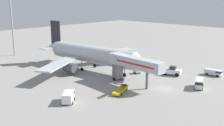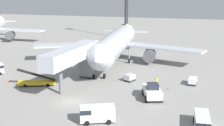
{
  "view_description": "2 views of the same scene",
  "coord_description": "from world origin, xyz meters",
  "px_view_note": "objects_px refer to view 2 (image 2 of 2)",
  "views": [
    {
      "loc": [
        -56.09,
        -35.67,
        22.58
      ],
      "look_at": [
        -0.47,
        17.81,
        3.82
      ],
      "focal_mm": 43.44,
      "sensor_mm": 36.0,
      "label": 1
    },
    {
      "loc": [
        19.93,
        -43.15,
        17.67
      ],
      "look_at": [
        2.33,
        15.62,
        3.0
      ],
      "focal_mm": 49.96,
      "sensor_mm": 36.0,
      "label": 2
    }
  ],
  "objects_px": {
    "jet_bridge": "(74,56)",
    "safety_cone_bravo": "(168,88)",
    "belt_loader_truck": "(37,82)",
    "service_van_far_right": "(96,113)",
    "safety_cone_alpha": "(9,80)",
    "pushback_tug": "(152,91)",
    "ground_crew_worker_foreground": "(157,81)",
    "airplane_at_gate": "(116,43)",
    "baggage_cart_outer_right": "(130,77)",
    "service_van_rear_right": "(202,121)",
    "baggage_cart_mid_left": "(193,81)"
  },
  "relations": [
    {
      "from": "jet_bridge",
      "to": "safety_cone_bravo",
      "type": "height_order",
      "value": "jet_bridge"
    },
    {
      "from": "safety_cone_alpha",
      "to": "baggage_cart_outer_right",
      "type": "bearing_deg",
      "value": 17.96
    },
    {
      "from": "belt_loader_truck",
      "to": "ground_crew_worker_foreground",
      "type": "xyz_separation_m",
      "value": [
        21.52,
        5.96,
        0.22
      ]
    },
    {
      "from": "pushback_tug",
      "to": "ground_crew_worker_foreground",
      "type": "relative_size",
      "value": 3.19
    },
    {
      "from": "ground_crew_worker_foreground",
      "to": "baggage_cart_mid_left",
      "type": "bearing_deg",
      "value": 25.68
    },
    {
      "from": "safety_cone_alpha",
      "to": "airplane_at_gate",
      "type": "bearing_deg",
      "value": 53.54
    },
    {
      "from": "service_van_rear_right",
      "to": "baggage_cart_mid_left",
      "type": "distance_m",
      "value": 19.31
    },
    {
      "from": "baggage_cart_mid_left",
      "to": "safety_cone_bravo",
      "type": "relative_size",
      "value": 5.6
    },
    {
      "from": "service_van_far_right",
      "to": "service_van_rear_right",
      "type": "xyz_separation_m",
      "value": [
        13.76,
        2.2,
        -0.28
      ]
    },
    {
      "from": "belt_loader_truck",
      "to": "safety_cone_bravo",
      "type": "distance_m",
      "value": 24.23
    },
    {
      "from": "ground_crew_worker_foreground",
      "to": "safety_cone_bravo",
      "type": "relative_size",
      "value": 3.9
    },
    {
      "from": "airplane_at_gate",
      "to": "jet_bridge",
      "type": "xyz_separation_m",
      "value": [
        -2.45,
        -19.54,
        0.69
      ]
    },
    {
      "from": "baggage_cart_mid_left",
      "to": "service_van_far_right",
      "type": "bearing_deg",
      "value": -118.75
    },
    {
      "from": "airplane_at_gate",
      "to": "baggage_cart_mid_left",
      "type": "relative_size",
      "value": 15.69
    },
    {
      "from": "service_van_far_right",
      "to": "baggage_cart_outer_right",
      "type": "height_order",
      "value": "service_van_far_right"
    },
    {
      "from": "service_van_far_right",
      "to": "ground_crew_worker_foreground",
      "type": "bearing_deg",
      "value": 73.66
    },
    {
      "from": "service_van_far_right",
      "to": "service_van_rear_right",
      "type": "bearing_deg",
      "value": 9.09
    },
    {
      "from": "service_van_far_right",
      "to": "baggage_cart_outer_right",
      "type": "bearing_deg",
      "value": 90.48
    },
    {
      "from": "airplane_at_gate",
      "to": "safety_cone_bravo",
      "type": "distance_m",
      "value": 22.75
    },
    {
      "from": "belt_loader_truck",
      "to": "baggage_cart_mid_left",
      "type": "distance_m",
      "value": 29.31
    },
    {
      "from": "baggage_cart_outer_right",
      "to": "service_van_far_right",
      "type": "bearing_deg",
      "value": -89.52
    },
    {
      "from": "jet_bridge",
      "to": "safety_cone_bravo",
      "type": "relative_size",
      "value": 36.46
    },
    {
      "from": "service_van_far_right",
      "to": "baggage_cart_outer_right",
      "type": "distance_m",
      "value": 20.08
    },
    {
      "from": "jet_bridge",
      "to": "belt_loader_truck",
      "type": "height_order",
      "value": "jet_bridge"
    },
    {
      "from": "belt_loader_truck",
      "to": "safety_cone_alpha",
      "type": "distance_m",
      "value": 6.44
    },
    {
      "from": "baggage_cart_outer_right",
      "to": "pushback_tug",
      "type": "bearing_deg",
      "value": -55.6
    },
    {
      "from": "airplane_at_gate",
      "to": "jet_bridge",
      "type": "bearing_deg",
      "value": -97.15
    },
    {
      "from": "baggage_cart_outer_right",
      "to": "ground_crew_worker_foreground",
      "type": "xyz_separation_m",
      "value": [
        5.54,
        -1.73,
        0.2
      ]
    },
    {
      "from": "jet_bridge",
      "to": "pushback_tug",
      "type": "bearing_deg",
      "value": -11.34
    },
    {
      "from": "pushback_tug",
      "to": "ground_crew_worker_foreground",
      "type": "height_order",
      "value": "pushback_tug"
    },
    {
      "from": "service_van_far_right",
      "to": "baggage_cart_outer_right",
      "type": "relative_size",
      "value": 2.09
    },
    {
      "from": "baggage_cart_outer_right",
      "to": "safety_cone_alpha",
      "type": "xyz_separation_m",
      "value": [
        -22.39,
        -7.26,
        -0.47
      ]
    },
    {
      "from": "pushback_tug",
      "to": "service_van_rear_right",
      "type": "relative_size",
      "value": 1.19
    },
    {
      "from": "baggage_cart_outer_right",
      "to": "ground_crew_worker_foreground",
      "type": "bearing_deg",
      "value": -17.37
    },
    {
      "from": "airplane_at_gate",
      "to": "baggage_cart_mid_left",
      "type": "bearing_deg",
      "value": -34.17
    },
    {
      "from": "service_van_rear_right",
      "to": "safety_cone_alpha",
      "type": "relative_size",
      "value": 7.76
    },
    {
      "from": "pushback_tug",
      "to": "baggage_cart_mid_left",
      "type": "distance_m",
      "value": 11.62
    },
    {
      "from": "jet_bridge",
      "to": "service_van_far_right",
      "type": "xyz_separation_m",
      "value": [
        9.33,
        -14.5,
        -4.33
      ]
    },
    {
      "from": "pushback_tug",
      "to": "baggage_cart_outer_right",
      "type": "relative_size",
      "value": 2.47
    },
    {
      "from": "service_van_far_right",
      "to": "safety_cone_alpha",
      "type": "relative_size",
      "value": 7.81
    },
    {
      "from": "jet_bridge",
      "to": "baggage_cart_outer_right",
      "type": "xyz_separation_m",
      "value": [
        9.16,
        5.57,
        -4.88
      ]
    },
    {
      "from": "airplane_at_gate",
      "to": "belt_loader_truck",
      "type": "xyz_separation_m",
      "value": [
        -9.27,
        -21.66,
        -4.21
      ]
    },
    {
      "from": "baggage_cart_mid_left",
      "to": "safety_cone_bravo",
      "type": "bearing_deg",
      "value": -134.19
    },
    {
      "from": "baggage_cart_outer_right",
      "to": "service_van_rear_right",
      "type": "bearing_deg",
      "value": -52.07
    },
    {
      "from": "baggage_cart_outer_right",
      "to": "baggage_cart_mid_left",
      "type": "xyz_separation_m",
      "value": [
        11.91,
        1.33,
        -0.05
      ]
    },
    {
      "from": "belt_loader_truck",
      "to": "service_van_rear_right",
      "type": "xyz_separation_m",
      "value": [
        29.9,
        -10.18,
        0.28
      ]
    },
    {
      "from": "safety_cone_alpha",
      "to": "pushback_tug",
      "type": "bearing_deg",
      "value": -2.7
    },
    {
      "from": "baggage_cart_mid_left",
      "to": "ground_crew_worker_foreground",
      "type": "distance_m",
      "value": 7.07
    },
    {
      "from": "pushback_tug",
      "to": "safety_cone_alpha",
      "type": "xyz_separation_m",
      "value": [
        -28.27,
        1.33,
        -0.94
      ]
    },
    {
      "from": "pushback_tug",
      "to": "ground_crew_worker_foreground",
      "type": "distance_m",
      "value": 6.87
    }
  ]
}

